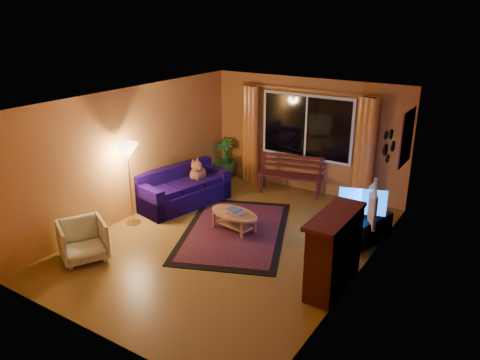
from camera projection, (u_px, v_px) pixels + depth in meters
The scene contains 22 objects.
floor at pixel (231, 241), 8.24m from camera, with size 4.50×6.00×0.02m, color brown.
ceiling at pixel (230, 99), 7.38m from camera, with size 4.50×6.00×0.02m, color white.
wall_back at pixel (307, 136), 10.19m from camera, with size 4.50×0.02×2.50m, color #BB7335.
wall_left at pixel (132, 153), 8.95m from camera, with size 0.02×6.00×2.50m, color #BB7335.
wall_right at pixel (362, 202), 6.67m from camera, with size 0.02×6.00×2.50m, color #BB7335.
window at pixel (306, 127), 10.07m from camera, with size 2.00×0.02×1.30m, color black.
curtain_rod at pixel (307, 90), 9.76m from camera, with size 0.03×0.03×3.20m, color #BF8C3F.
curtain_left at pixel (251, 134), 10.82m from camera, with size 0.36×0.36×2.24m, color orange.
curtain_right at pixel (365, 152), 9.45m from camera, with size 0.36×0.36×2.24m, color orange.
bench at pixel (289, 184), 10.30m from camera, with size 1.41×0.41×0.42m, color #3E1315.
potted_plant at pixel (225, 157), 11.26m from camera, with size 0.54×0.54×0.97m, color #235B1E.
sofa at pixel (184, 187), 9.64m from camera, with size 0.82×1.92×0.78m, color #12043F.
dog at pixel (198, 171), 9.88m from camera, with size 0.32×0.44×0.48m, color #A2643D, non-canonical shape.
armchair at pixel (83, 239), 7.54m from camera, with size 0.70×0.65×0.72m, color beige.
floor_lamp at pixel (130, 185), 8.64m from camera, with size 0.26×0.26×1.58m, color #BF8C3F.
rug at pixel (235, 231), 8.58m from camera, with size 1.81×2.86×0.02m, color maroon.
coffee_table at pixel (234, 222), 8.55m from camera, with size 1.01×1.01×0.37m, color #A66F47.
tv_console at pixel (365, 230), 8.11m from camera, with size 0.37×1.10×0.46m, color black.
television at pixel (368, 203), 7.93m from camera, with size 1.01×0.13×0.58m, color black.
fireplace at pixel (334, 253), 6.70m from camera, with size 0.40×1.20×1.10m, color maroon.
mirror_cluster at pixel (389, 144), 7.53m from camera, with size 0.06×0.60×0.56m, color black, non-canonical shape.
painting at pixel (406, 137), 8.49m from camera, with size 0.04×0.76×0.96m, color orange.
Camera 1 is at (4.11, -6.12, 3.83)m, focal length 35.00 mm.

